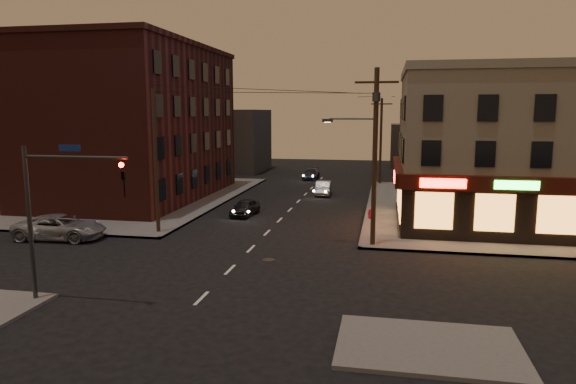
% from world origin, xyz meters
% --- Properties ---
extents(ground, '(120.00, 120.00, 0.00)m').
position_xyz_m(ground, '(0.00, 0.00, 0.00)').
color(ground, black).
rests_on(ground, ground).
extents(sidewalk_ne, '(24.00, 28.00, 0.15)m').
position_xyz_m(sidewalk_ne, '(18.00, 19.00, 0.07)').
color(sidewalk_ne, '#514F4C').
rests_on(sidewalk_ne, ground).
extents(sidewalk_nw, '(24.00, 28.00, 0.15)m').
position_xyz_m(sidewalk_nw, '(-18.00, 19.00, 0.07)').
color(sidewalk_nw, '#514F4C').
rests_on(sidewalk_nw, ground).
extents(pizza_building, '(15.85, 12.85, 10.50)m').
position_xyz_m(pizza_building, '(15.93, 13.43, 5.35)').
color(pizza_building, gray).
rests_on(pizza_building, sidewalk_ne).
extents(brick_apartment, '(12.00, 20.00, 13.00)m').
position_xyz_m(brick_apartment, '(-14.50, 19.00, 6.65)').
color(brick_apartment, '#491B17').
rests_on(brick_apartment, sidewalk_nw).
extents(bg_building_ne_a, '(10.00, 12.00, 7.00)m').
position_xyz_m(bg_building_ne_a, '(14.00, 38.00, 3.50)').
color(bg_building_ne_a, '#3F3D3A').
rests_on(bg_building_ne_a, ground).
extents(bg_building_nw, '(9.00, 10.00, 8.00)m').
position_xyz_m(bg_building_nw, '(-13.00, 42.00, 4.00)').
color(bg_building_nw, '#3F3D3A').
rests_on(bg_building_nw, ground).
extents(bg_building_ne_b, '(8.00, 8.00, 6.00)m').
position_xyz_m(bg_building_ne_b, '(12.00, 52.00, 3.00)').
color(bg_building_ne_b, '#3F3D3A').
rests_on(bg_building_ne_b, ground).
extents(utility_pole_main, '(4.20, 0.44, 10.00)m').
position_xyz_m(utility_pole_main, '(6.68, 5.80, 5.76)').
color(utility_pole_main, '#382619').
rests_on(utility_pole_main, sidewalk_ne).
extents(utility_pole_far, '(0.26, 0.26, 9.00)m').
position_xyz_m(utility_pole_far, '(6.80, 32.00, 4.65)').
color(utility_pole_far, '#382619').
rests_on(utility_pole_far, sidewalk_ne).
extents(utility_pole_west, '(0.24, 0.24, 9.00)m').
position_xyz_m(utility_pole_west, '(-6.80, 6.50, 4.65)').
color(utility_pole_west, '#382619').
rests_on(utility_pole_west, sidewalk_nw).
extents(traffic_signal, '(4.49, 0.32, 6.47)m').
position_xyz_m(traffic_signal, '(-5.57, -5.60, 4.16)').
color(traffic_signal, '#333538').
rests_on(traffic_signal, ground).
extents(suv_cross, '(5.59, 2.90, 1.51)m').
position_xyz_m(suv_cross, '(-12.06, 3.99, 0.75)').
color(suv_cross, gray).
rests_on(suv_cross, ground).
extents(sedan_near, '(1.79, 3.71, 1.22)m').
position_xyz_m(sedan_near, '(-2.90, 13.14, 0.61)').
color(sedan_near, black).
rests_on(sedan_near, ground).
extents(sedan_mid, '(1.58, 3.99, 1.29)m').
position_xyz_m(sedan_mid, '(1.69, 23.92, 0.65)').
color(sedan_mid, slate).
rests_on(sedan_mid, ground).
extents(sedan_far, '(1.81, 4.26, 1.23)m').
position_xyz_m(sedan_far, '(-1.09, 34.99, 0.61)').
color(sedan_far, '#181E31').
rests_on(sedan_far, ground).
extents(fire_hydrant, '(0.31, 0.31, 0.70)m').
position_xyz_m(fire_hydrant, '(6.40, 13.05, 0.53)').
color(fire_hydrant, maroon).
rests_on(fire_hydrant, sidewalk_ne).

